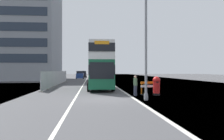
{
  "coord_description": "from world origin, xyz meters",
  "views": [
    {
      "loc": [
        -0.87,
        -17.67,
        2.12
      ],
      "look_at": [
        1.19,
        6.58,
        2.2
      ],
      "focal_mm": 38.46,
      "sensor_mm": 36.0,
      "label": 1
    }
  ],
  "objects_px": {
    "pedestrian_at_kerb": "(135,86)",
    "car_receding_mid": "(95,76)",
    "car_receding_far": "(80,75)",
    "car_far_side": "(83,75)",
    "car_oncoming_near": "(96,76)",
    "double_decker_bus": "(99,66)",
    "red_pillar_postbox": "(156,85)",
    "roadworks_barrier": "(148,86)",
    "lamppost_foreground": "(146,41)"
  },
  "relations": [
    {
      "from": "lamppost_foreground",
      "to": "roadworks_barrier",
      "type": "bearing_deg",
      "value": 74.4
    },
    {
      "from": "car_far_side",
      "to": "car_oncoming_near",
      "type": "bearing_deg",
      "value": -82.79
    },
    {
      "from": "lamppost_foreground",
      "to": "car_receding_far",
      "type": "distance_m",
      "value": 47.02
    },
    {
      "from": "double_decker_bus",
      "to": "car_receding_far",
      "type": "bearing_deg",
      "value": 96.36
    },
    {
      "from": "pedestrian_at_kerb",
      "to": "car_oncoming_near",
      "type": "bearing_deg",
      "value": 96.52
    },
    {
      "from": "car_receding_mid",
      "to": "pedestrian_at_kerb",
      "type": "height_order",
      "value": "car_receding_mid"
    },
    {
      "from": "red_pillar_postbox",
      "to": "car_receding_far",
      "type": "distance_m",
      "value": 43.89
    },
    {
      "from": "double_decker_bus",
      "to": "car_receding_far",
      "type": "distance_m",
      "value": 35.76
    },
    {
      "from": "car_receding_far",
      "to": "pedestrian_at_kerb",
      "type": "distance_m",
      "value": 43.79
    },
    {
      "from": "lamppost_foreground",
      "to": "pedestrian_at_kerb",
      "type": "xyz_separation_m",
      "value": [
        -0.2,
        3.12,
        -3.41
      ]
    },
    {
      "from": "lamppost_foreground",
      "to": "roadworks_barrier",
      "type": "height_order",
      "value": "lamppost_foreground"
    },
    {
      "from": "pedestrian_at_kerb",
      "to": "lamppost_foreground",
      "type": "bearing_deg",
      "value": -86.33
    },
    {
      "from": "double_decker_bus",
      "to": "lamppost_foreground",
      "type": "height_order",
      "value": "lamppost_foreground"
    },
    {
      "from": "roadworks_barrier",
      "to": "car_oncoming_near",
      "type": "height_order",
      "value": "car_oncoming_near"
    },
    {
      "from": "double_decker_bus",
      "to": "roadworks_barrier",
      "type": "relative_size",
      "value": 6.95
    },
    {
      "from": "double_decker_bus",
      "to": "red_pillar_postbox",
      "type": "relative_size",
      "value": 6.66
    },
    {
      "from": "roadworks_barrier",
      "to": "car_receding_far",
      "type": "relative_size",
      "value": 0.39
    },
    {
      "from": "roadworks_barrier",
      "to": "car_far_side",
      "type": "xyz_separation_m",
      "value": [
        -7.49,
        49.84,
        0.27
      ]
    },
    {
      "from": "lamppost_foreground",
      "to": "red_pillar_postbox",
      "type": "distance_m",
      "value": 5.06
    },
    {
      "from": "car_oncoming_near",
      "to": "car_receding_mid",
      "type": "bearing_deg",
      "value": 91.16
    },
    {
      "from": "car_receding_mid",
      "to": "red_pillar_postbox",
      "type": "bearing_deg",
      "value": -81.64
    },
    {
      "from": "car_receding_mid",
      "to": "car_receding_far",
      "type": "bearing_deg",
      "value": 111.28
    },
    {
      "from": "red_pillar_postbox",
      "to": "lamppost_foreground",
      "type": "bearing_deg",
      "value": -116.78
    },
    {
      "from": "roadworks_barrier",
      "to": "car_oncoming_near",
      "type": "distance_m",
      "value": 24.24
    },
    {
      "from": "car_receding_mid",
      "to": "pedestrian_at_kerb",
      "type": "bearing_deg",
      "value": -84.87
    },
    {
      "from": "double_decker_bus",
      "to": "lamppost_foreground",
      "type": "relative_size",
      "value": 1.2
    },
    {
      "from": "roadworks_barrier",
      "to": "car_receding_far",
      "type": "xyz_separation_m",
      "value": [
        -8.11,
        42.25,
        0.26
      ]
    },
    {
      "from": "lamppost_foreground",
      "to": "car_far_side",
      "type": "relative_size",
      "value": 1.96
    },
    {
      "from": "double_decker_bus",
      "to": "car_oncoming_near",
      "type": "distance_m",
      "value": 17.2
    },
    {
      "from": "pedestrian_at_kerb",
      "to": "car_receding_far",
      "type": "bearing_deg",
      "value": 98.87
    },
    {
      "from": "red_pillar_postbox",
      "to": "car_oncoming_near",
      "type": "xyz_separation_m",
      "value": [
        -4.74,
        24.65,
        0.18
      ]
    },
    {
      "from": "lamppost_foreground",
      "to": "roadworks_barrier",
      "type": "distance_m",
      "value": 5.57
    },
    {
      "from": "red_pillar_postbox",
      "to": "pedestrian_at_kerb",
      "type": "distance_m",
      "value": 1.91
    },
    {
      "from": "car_far_side",
      "to": "pedestrian_at_kerb",
      "type": "height_order",
      "value": "car_far_side"
    },
    {
      "from": "car_receding_far",
      "to": "car_far_side",
      "type": "relative_size",
      "value": 0.87
    },
    {
      "from": "roadworks_barrier",
      "to": "car_oncoming_near",
      "type": "relative_size",
      "value": 0.41
    },
    {
      "from": "red_pillar_postbox",
      "to": "car_far_side",
      "type": "height_order",
      "value": "car_far_side"
    },
    {
      "from": "car_receding_mid",
      "to": "car_far_side",
      "type": "height_order",
      "value": "car_receding_mid"
    },
    {
      "from": "roadworks_barrier",
      "to": "car_oncoming_near",
      "type": "xyz_separation_m",
      "value": [
        -4.2,
        23.87,
        0.35
      ]
    },
    {
      "from": "double_decker_bus",
      "to": "roadworks_barrier",
      "type": "xyz_separation_m",
      "value": [
        4.15,
        -6.76,
        -1.99
      ]
    },
    {
      "from": "red_pillar_postbox",
      "to": "pedestrian_at_kerb",
      "type": "xyz_separation_m",
      "value": [
        -1.89,
        -0.24,
        -0.03
      ]
    },
    {
      "from": "car_oncoming_near",
      "to": "pedestrian_at_kerb",
      "type": "xyz_separation_m",
      "value": [
        2.84,
        -24.89,
        -0.21
      ]
    },
    {
      "from": "red_pillar_postbox",
      "to": "pedestrian_at_kerb",
      "type": "height_order",
      "value": "pedestrian_at_kerb"
    },
    {
      "from": "car_receding_far",
      "to": "pedestrian_at_kerb",
      "type": "xyz_separation_m",
      "value": [
        6.75,
        -43.27,
        -0.12
      ]
    },
    {
      "from": "pedestrian_at_kerb",
      "to": "double_decker_bus",
      "type": "bearing_deg",
      "value": 109.77
    },
    {
      "from": "car_receding_far",
      "to": "pedestrian_at_kerb",
      "type": "relative_size",
      "value": 2.34
    },
    {
      "from": "red_pillar_postbox",
      "to": "car_far_side",
      "type": "relative_size",
      "value": 0.35
    },
    {
      "from": "roadworks_barrier",
      "to": "car_far_side",
      "type": "relative_size",
      "value": 0.34
    },
    {
      "from": "car_oncoming_near",
      "to": "car_far_side",
      "type": "xyz_separation_m",
      "value": [
        -3.29,
        25.97,
        -0.08
      ]
    },
    {
      "from": "pedestrian_at_kerb",
      "to": "car_receding_mid",
      "type": "bearing_deg",
      "value": 95.13
    }
  ]
}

